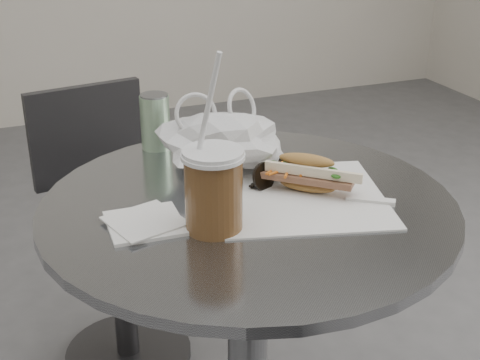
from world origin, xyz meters
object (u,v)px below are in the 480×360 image
object	(u,v)px
chair_far	(115,247)
iced_coffee	(213,189)
banh_mi	(307,174)
sunglasses	(275,174)
drink_can	(155,122)
cafe_table	(248,325)

from	to	relation	value
chair_far	iced_coffee	size ratio (longest dim) A/B	2.54
banh_mi	sunglasses	xyz separation A→B (m)	(-0.04, 0.06, -0.02)
chair_far	iced_coffee	xyz separation A→B (m)	(0.06, -0.69, 0.47)
iced_coffee	drink_can	xyz separation A→B (m)	(0.01, 0.40, -0.01)
chair_far	banh_mi	world-z (taller)	banh_mi
banh_mi	iced_coffee	distance (m)	0.23
iced_coffee	cafe_table	bearing A→B (deg)	39.54
iced_coffee	drink_can	bearing A→B (deg)	89.02
banh_mi	sunglasses	size ratio (longest dim) A/B	1.75
cafe_table	banh_mi	world-z (taller)	banh_mi
chair_far	sunglasses	xyz separation A→B (m)	(0.22, -0.57, 0.41)
iced_coffee	drink_can	size ratio (longest dim) A/B	2.51
banh_mi	drink_can	size ratio (longest dim) A/B	1.73
iced_coffee	drink_can	distance (m)	0.40
chair_far	banh_mi	size ratio (longest dim) A/B	3.69
banh_mi	sunglasses	distance (m)	0.07
banh_mi	chair_far	bearing A→B (deg)	154.94
iced_coffee	chair_far	bearing A→B (deg)	94.53
cafe_table	drink_can	distance (m)	0.47
chair_far	banh_mi	bearing A→B (deg)	103.37
banh_mi	drink_can	bearing A→B (deg)	163.85
cafe_table	iced_coffee	bearing A→B (deg)	-140.46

